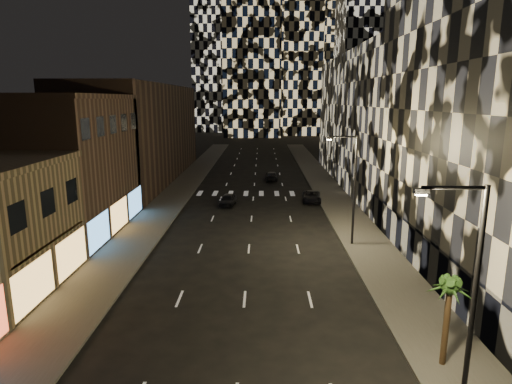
{
  "coord_description": "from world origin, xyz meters",
  "views": [
    {
      "loc": [
        1.01,
        -4.13,
        11.96
      ],
      "look_at": [
        0.66,
        23.26,
        6.0
      ],
      "focal_mm": 30.0,
      "sensor_mm": 36.0,
      "label": 1
    }
  ],
  "objects_px": {
    "streetlight_near": "(468,290)",
    "streetlight_far": "(352,182)",
    "palm_tree": "(449,293)",
    "car_dark_rightlane": "(312,197)",
    "car_dark_oncoming": "(272,176)",
    "car_dark_midlane": "(228,200)"
  },
  "relations": [
    {
      "from": "streetlight_far",
      "to": "car_dark_oncoming",
      "type": "bearing_deg",
      "value": 101.2
    },
    {
      "from": "streetlight_far",
      "to": "palm_tree",
      "type": "relative_size",
      "value": 2.13
    },
    {
      "from": "palm_tree",
      "to": "car_dark_oncoming",
      "type": "bearing_deg",
      "value": 98.36
    },
    {
      "from": "car_dark_midlane",
      "to": "car_dark_rightlane",
      "type": "height_order",
      "value": "car_dark_midlane"
    },
    {
      "from": "streetlight_near",
      "to": "streetlight_far",
      "type": "distance_m",
      "value": 20.0
    },
    {
      "from": "streetlight_far",
      "to": "car_dark_oncoming",
      "type": "distance_m",
      "value": 30.23
    },
    {
      "from": "car_dark_oncoming",
      "to": "car_dark_rightlane",
      "type": "distance_m",
      "value": 14.54
    },
    {
      "from": "car_dark_oncoming",
      "to": "car_dark_rightlane",
      "type": "relative_size",
      "value": 0.98
    },
    {
      "from": "streetlight_near",
      "to": "palm_tree",
      "type": "distance_m",
      "value": 3.91
    },
    {
      "from": "car_dark_oncoming",
      "to": "palm_tree",
      "type": "relative_size",
      "value": 1.05
    },
    {
      "from": "car_dark_rightlane",
      "to": "palm_tree",
      "type": "xyz_separation_m",
      "value": [
        2.3,
        -32.06,
        3.01
      ]
    },
    {
      "from": "palm_tree",
      "to": "car_dark_rightlane",
      "type": "bearing_deg",
      "value": 94.1
    },
    {
      "from": "streetlight_far",
      "to": "car_dark_rightlane",
      "type": "xyz_separation_m",
      "value": [
        -1.35,
        15.45,
        -4.72
      ]
    },
    {
      "from": "palm_tree",
      "to": "streetlight_far",
      "type": "bearing_deg",
      "value": 93.26
    },
    {
      "from": "streetlight_near",
      "to": "car_dark_oncoming",
      "type": "xyz_separation_m",
      "value": [
        -5.8,
        49.29,
        -4.71
      ]
    },
    {
      "from": "car_dark_rightlane",
      "to": "palm_tree",
      "type": "relative_size",
      "value": 1.07
    },
    {
      "from": "car_dark_midlane",
      "to": "car_dark_oncoming",
      "type": "relative_size",
      "value": 0.87
    },
    {
      "from": "car_dark_midlane",
      "to": "streetlight_far",
      "type": "bearing_deg",
      "value": -43.22
    },
    {
      "from": "streetlight_far",
      "to": "car_dark_midlane",
      "type": "relative_size",
      "value": 2.34
    },
    {
      "from": "streetlight_far",
      "to": "car_dark_rightlane",
      "type": "height_order",
      "value": "streetlight_far"
    },
    {
      "from": "streetlight_near",
      "to": "car_dark_midlane",
      "type": "relative_size",
      "value": 2.34
    },
    {
      "from": "streetlight_near",
      "to": "car_dark_oncoming",
      "type": "bearing_deg",
      "value": 96.71
    }
  ]
}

